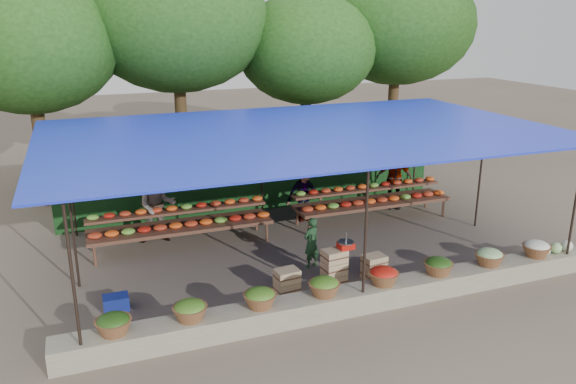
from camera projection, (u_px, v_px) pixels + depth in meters
name	position (u px, v px, depth m)	size (l,w,h in m)	color
ground	(302.00, 252.00, 12.81)	(60.00, 60.00, 0.00)	brown
stone_curb	(359.00, 298.00, 10.30)	(10.60, 0.55, 0.40)	#726C5B
stall_canopy	(302.00, 136.00, 12.07)	(10.80, 6.60, 2.82)	black
produce_baskets	(355.00, 281.00, 10.15)	(8.98, 0.58, 0.34)	brown
netting_backdrop	(259.00, 166.00, 15.25)	(10.60, 0.06, 2.50)	#19481A
tree_row	(243.00, 32.00, 17.01)	(16.51, 5.50, 7.12)	#392714
fruit_table_left	(181.00, 222.00, 12.99)	(4.21, 0.95, 0.93)	#4A2B1D
fruit_table_right	(372.00, 198.00, 14.68)	(4.21, 0.95, 0.93)	#4A2B1D
crate_counter	(333.00, 272.00, 11.12)	(2.38, 0.39, 0.77)	tan
weighing_scale	(346.00, 245.00, 11.06)	(0.31, 0.31, 0.33)	red
vendor_seated	(311.00, 243.00, 11.91)	(0.41, 0.27, 1.12)	#1B3C20
customer_left	(157.00, 205.00, 13.16)	(0.89, 0.69, 1.82)	slate
customer_mid	(304.00, 193.00, 14.59)	(0.99, 0.57, 1.54)	slate
customer_right	(394.00, 179.00, 15.56)	(1.00, 0.41, 1.70)	slate
blue_crate_front	(186.00, 329.00, 9.37)	(0.53, 0.38, 0.32)	navy
blue_crate_back	(116.00, 303.00, 10.27)	(0.45, 0.33, 0.27)	navy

